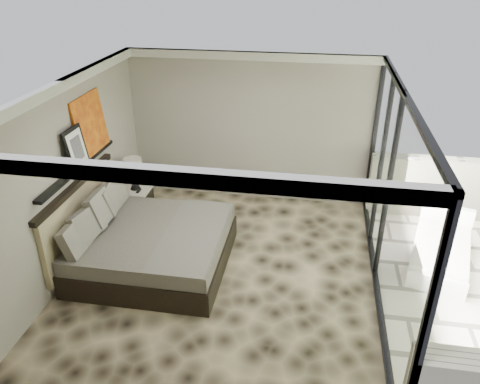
% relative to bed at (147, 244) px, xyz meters
% --- Properties ---
extents(floor, '(5.00, 5.00, 0.00)m').
position_rel_bed_xyz_m(floor, '(1.19, 0.02, -0.36)').
color(floor, black).
rests_on(floor, ground).
extents(ceiling, '(4.50, 5.00, 0.02)m').
position_rel_bed_xyz_m(ceiling, '(1.19, 0.02, 2.43)').
color(ceiling, silver).
rests_on(ceiling, back_wall).
extents(back_wall, '(4.50, 0.02, 2.80)m').
position_rel_bed_xyz_m(back_wall, '(1.19, 2.51, 1.04)').
color(back_wall, gray).
rests_on(back_wall, floor).
extents(left_wall, '(0.02, 5.00, 2.80)m').
position_rel_bed_xyz_m(left_wall, '(-1.05, 0.02, 1.04)').
color(left_wall, gray).
rests_on(left_wall, floor).
extents(glass_wall, '(0.08, 5.00, 2.80)m').
position_rel_bed_xyz_m(glass_wall, '(3.44, 0.02, 1.04)').
color(glass_wall, white).
rests_on(glass_wall, floor).
extents(picture_ledge, '(0.12, 2.20, 0.05)m').
position_rel_bed_xyz_m(picture_ledge, '(-0.99, 0.12, 1.14)').
color(picture_ledge, black).
rests_on(picture_ledge, left_wall).
extents(bed, '(2.25, 2.18, 1.25)m').
position_rel_bed_xyz_m(bed, '(0.00, 0.00, 0.00)').
color(bed, black).
rests_on(bed, floor).
extents(nightstand, '(0.68, 0.68, 0.56)m').
position_rel_bed_xyz_m(nightstand, '(-0.75, 1.47, -0.08)').
color(nightstand, black).
rests_on(nightstand, floor).
extents(table_lamp, '(0.32, 0.32, 0.59)m').
position_rel_bed_xyz_m(table_lamp, '(-0.72, 1.45, 0.53)').
color(table_lamp, black).
rests_on(table_lamp, nightstand).
extents(abstract_canvas, '(0.13, 0.90, 0.90)m').
position_rel_bed_xyz_m(abstract_canvas, '(-1.00, 0.69, 1.61)').
color(abstract_canvas, '#C13810').
rests_on(abstract_canvas, picture_ledge).
extents(framed_print, '(0.11, 0.50, 0.60)m').
position_rel_bed_xyz_m(framed_print, '(-0.95, 0.08, 1.46)').
color(framed_print, black).
rests_on(framed_print, picture_ledge).
extents(lounger, '(1.20, 1.78, 0.64)m').
position_rel_bed_xyz_m(lounger, '(4.46, 0.80, -0.17)').
color(lounger, white).
rests_on(lounger, terrace_slab).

